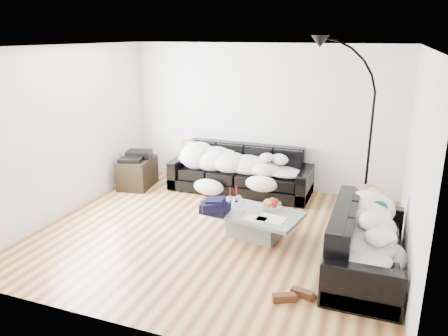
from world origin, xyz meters
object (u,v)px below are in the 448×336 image
(sleeper_right, at_px, (369,223))
(stereo, at_px, (136,155))
(sofa_right, at_px, (367,241))
(av_cabinet, at_px, (137,173))
(coffee_table, at_px, (254,224))
(wine_glass_a, at_px, (239,201))
(wine_glass_c, at_px, (243,206))
(candle_left, at_px, (230,195))
(candle_right, at_px, (236,194))
(wine_glass_b, at_px, (231,203))
(fruit_bowl, at_px, (272,204))
(floor_lamp, at_px, (370,143))
(sleeper_back, at_px, (239,159))
(shoes, at_px, (292,295))
(sofa_back, at_px, (240,170))

(sleeper_right, xyz_separation_m, stereo, (-4.19, 1.68, -0.02))
(sofa_right, relative_size, av_cabinet, 2.49)
(coffee_table, height_order, wine_glass_a, wine_glass_a)
(wine_glass_a, height_order, wine_glass_c, wine_glass_a)
(wine_glass_a, relative_size, candle_left, 0.78)
(coffee_table, bearing_deg, candle_right, 142.39)
(wine_glass_b, bearing_deg, candle_left, 113.55)
(fruit_bowl, height_order, floor_lamp, floor_lamp)
(sleeper_back, distance_m, sleeper_right, 3.07)
(fruit_bowl, height_order, av_cabinet, same)
(sleeper_right, bearing_deg, coffee_table, 74.70)
(sleeper_right, relative_size, wine_glass_c, 9.68)
(sleeper_right, bearing_deg, wine_glass_b, 77.18)
(wine_glass_c, height_order, candle_right, candle_right)
(candle_left, bearing_deg, floor_lamp, 27.96)
(wine_glass_b, bearing_deg, floor_lamp, 34.61)
(wine_glass_a, relative_size, wine_glass_c, 1.03)
(sleeper_right, xyz_separation_m, av_cabinet, (-4.19, 1.68, -0.36))
(coffee_table, xyz_separation_m, wine_glass_c, (-0.15, -0.04, 0.27))
(shoes, relative_size, floor_lamp, 0.17)
(sofa_back, xyz_separation_m, sleeper_right, (2.30, -2.08, 0.21))
(fruit_bowl, relative_size, wine_glass_a, 1.51)
(sleeper_back, relative_size, stereo, 4.85)
(sleeper_back, xyz_separation_m, wine_glass_c, (0.62, -1.65, -0.18))
(wine_glass_b, bearing_deg, candle_right, 93.85)
(sofa_back, height_order, shoes, sofa_back)
(floor_lamp, bearing_deg, sofa_right, -92.40)
(candle_left, bearing_deg, coffee_table, -27.66)
(sleeper_right, bearing_deg, floor_lamp, 4.56)
(candle_right, xyz_separation_m, stereo, (-2.30, 0.98, 0.11))
(fruit_bowl, bearing_deg, sleeper_right, -24.12)
(sleeper_right, xyz_separation_m, wine_glass_b, (-1.87, 0.43, -0.17))
(candle_right, bearing_deg, floor_lamp, 27.79)
(sleeper_back, xyz_separation_m, candle_right, (0.40, -1.33, -0.14))
(sleeper_right, height_order, stereo, sleeper_right)
(wine_glass_a, xyz_separation_m, candle_right, (-0.10, 0.17, 0.03))
(sofa_back, height_order, floor_lamp, floor_lamp)
(sofa_right, distance_m, candle_left, 2.08)
(wine_glass_a, bearing_deg, fruit_bowl, 7.93)
(wine_glass_b, height_order, shoes, wine_glass_b)
(wine_glass_a, bearing_deg, shoes, -52.48)
(coffee_table, bearing_deg, candle_left, 152.34)
(fruit_bowl, bearing_deg, av_cabinet, 159.19)
(sleeper_right, distance_m, av_cabinet, 4.53)
(wine_glass_b, height_order, stereo, stereo)
(coffee_table, height_order, shoes, coffee_table)
(coffee_table, height_order, wine_glass_b, wine_glass_b)
(sofa_right, height_order, wine_glass_c, sofa_right)
(sofa_right, xyz_separation_m, sleeper_right, (0.00, 0.00, 0.23))
(sleeper_right, bearing_deg, wine_glass_c, 77.39)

